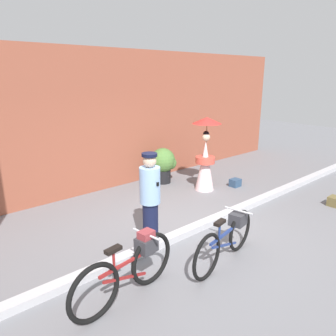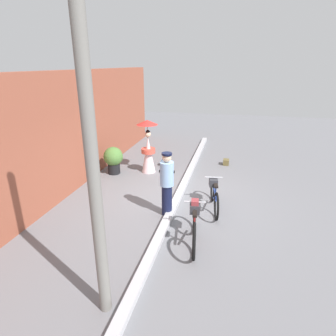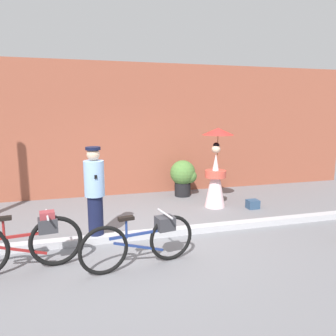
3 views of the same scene
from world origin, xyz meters
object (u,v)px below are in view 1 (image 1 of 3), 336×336
Objects in this scene: person_with_parasol at (205,156)px; potted_plant_by_door at (164,163)px; backpack_spare at (235,183)px; backpack_on_pavement at (334,201)px; bicycle_far_side at (227,238)px; bicycle_near_officer at (129,268)px; person_officer at (150,199)px.

potted_plant_by_door is at bearing 110.48° from person_with_parasol.
backpack_on_pavement is at bearing -74.83° from backpack_spare.
person_with_parasol is at bearing 48.35° from bicycle_far_side.
bicycle_near_officer is 4.45m from person_with_parasol.
person_officer is 0.89× the size of person_with_parasol.
backpack_on_pavement is at bearing -64.41° from potted_plant_by_door.
backpack_on_pavement is at bearing -17.27° from person_officer.
backpack_spare is (3.60, 0.96, -0.77)m from person_officer.
person_officer reaches higher than backpack_on_pavement.
person_with_parasol is at bearing 29.76° from bicycle_near_officer.
backpack_on_pavement is at bearing -5.05° from bicycle_near_officer.
bicycle_near_officer is at bearing 174.95° from backpack_on_pavement.
person_officer reaches higher than bicycle_far_side.
person_officer is at bearing -134.21° from potted_plant_by_door.
bicycle_far_side is 6.08× the size of backpack_on_pavement.
bicycle_far_side is at bearing -61.68° from person_officer.
person_officer is at bearing 118.32° from bicycle_far_side.
potted_plant_by_door reaches higher than bicycle_far_side.
bicycle_near_officer is at bearing -135.90° from potted_plant_by_door.
person_with_parasol is 3.10m from backpack_on_pavement.
bicycle_far_side is 1.80× the size of potted_plant_by_door.
person_with_parasol is 6.55× the size of backpack_on_pavement.
bicycle_far_side is 1.37m from person_officer.
person_officer is 1.72× the size of potted_plant_by_door.
person_with_parasol is 1.17m from backpack_spare.
person_with_parasol reaches higher than backpack_spare.
person_officer reaches higher than bicycle_near_officer.
person_with_parasol is 6.99× the size of backpack_spare.
backpack_on_pavement is (1.39, -2.66, -0.78)m from person_with_parasol.
person_with_parasol is 1.94× the size of potted_plant_by_door.
person_with_parasol reaches higher than bicycle_far_side.
backpack_spare is (-0.62, 2.27, -0.00)m from backpack_on_pavement.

